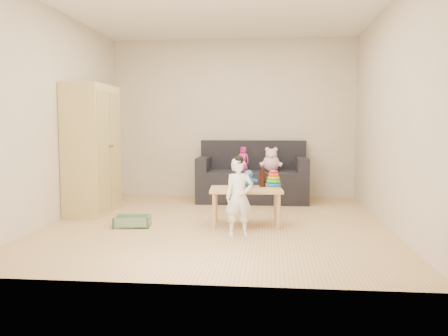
# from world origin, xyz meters

# --- Properties ---
(room) EXTENTS (4.50, 4.50, 4.50)m
(room) POSITION_xyz_m (0.00, 0.00, 1.30)
(room) COLOR #DAB075
(room) RESTS_ON ground
(wardrobe) EXTENTS (0.48, 0.96, 1.72)m
(wardrobe) POSITION_xyz_m (-1.75, 0.49, 0.86)
(wardrobe) COLOR tan
(wardrobe) RESTS_ON ground
(sofa) EXTENTS (1.70, 0.87, 0.48)m
(sofa) POSITION_xyz_m (0.35, 1.72, 0.24)
(sofa) COLOR black
(sofa) RESTS_ON ground
(play_table) EXTENTS (0.88, 0.59, 0.44)m
(play_table) POSITION_xyz_m (0.35, -0.09, 0.22)
(play_table) COLOR #EEBD83
(play_table) RESTS_ON ground
(storage_bin) EXTENTS (0.44, 0.36, 0.12)m
(storage_bin) POSITION_xyz_m (-0.98, -0.29, 0.06)
(storage_bin) COLOR slate
(storage_bin) RESTS_ON ground
(toddler) EXTENTS (0.35, 0.28, 0.81)m
(toddler) POSITION_xyz_m (0.30, -0.64, 0.41)
(toddler) COLOR white
(toddler) RESTS_ON ground
(pink_bear) EXTENTS (0.30, 0.27, 0.31)m
(pink_bear) POSITION_xyz_m (0.64, 1.69, 0.63)
(pink_bear) COLOR #FFBBD2
(pink_bear) RESTS_ON sofa
(doll) EXTENTS (0.22, 0.18, 0.37)m
(doll) POSITION_xyz_m (0.21, 1.67, 0.66)
(doll) COLOR #DA2887
(doll) RESTS_ON sofa
(ring_stacker) EXTENTS (0.19, 0.19, 0.22)m
(ring_stacker) POSITION_xyz_m (0.67, -0.04, 0.53)
(ring_stacker) COLOR yellow
(ring_stacker) RESTS_ON play_table
(brown_bottle) EXTENTS (0.08, 0.08, 0.23)m
(brown_bottle) POSITION_xyz_m (0.54, 0.06, 0.54)
(brown_bottle) COLOR black
(brown_bottle) RESTS_ON play_table
(blue_plush) EXTENTS (0.18, 0.15, 0.21)m
(blue_plush) POSITION_xyz_m (0.37, 0.04, 0.55)
(blue_plush) COLOR #1B82F8
(blue_plush) RESTS_ON play_table
(wooden_figure) EXTENTS (0.05, 0.04, 0.11)m
(wooden_figure) POSITION_xyz_m (0.31, -0.08, 0.50)
(wooden_figure) COLOR brown
(wooden_figure) RESTS_ON play_table
(yellow_book) EXTENTS (0.21, 0.21, 0.01)m
(yellow_book) POSITION_xyz_m (0.24, -0.02, 0.45)
(yellow_book) COLOR gold
(yellow_book) RESTS_ON play_table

